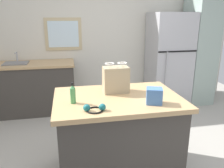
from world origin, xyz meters
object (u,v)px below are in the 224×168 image
at_px(bottle, 73,94).
at_px(kitchen_island, 117,136).
at_px(shopping_bag, 116,79).
at_px(small_box, 154,96).
at_px(ear_defenders, 95,108).
at_px(tall_cabinet, 199,50).
at_px(refrigerator, 168,60).

bearing_deg(bottle, kitchen_island, 10.46).
relative_size(shopping_bag, small_box, 2.17).
relative_size(bottle, ear_defenders, 1.02).
bearing_deg(kitchen_island, tall_cabinet, 42.98).
relative_size(kitchen_island, refrigerator, 0.73).
xyz_separation_m(tall_cabinet, shopping_bag, (-2.08, -1.79, -0.01)).
bearing_deg(ear_defenders, tall_cabinet, 43.61).
distance_m(small_box, bottle, 0.77).
xyz_separation_m(shopping_bag, ear_defenders, (-0.29, -0.47, -0.12)).
height_order(tall_cabinet, ear_defenders, tall_cabinet).
xyz_separation_m(tall_cabinet, ear_defenders, (-2.37, -2.26, -0.13)).
height_order(shopping_bag, ear_defenders, shopping_bag).
distance_m(shopping_bag, bottle, 0.53).
bearing_deg(small_box, shopping_bag, 125.48).
bearing_deg(kitchen_island, ear_defenders, -132.02).
height_order(refrigerator, small_box, refrigerator).
bearing_deg(shopping_bag, refrigerator, 51.14).
bearing_deg(ear_defenders, shopping_bag, 58.10).
distance_m(refrigerator, ear_defenders, 2.85).
bearing_deg(small_box, refrigerator, 62.12).
relative_size(shopping_bag, bottle, 1.59).
bearing_deg(bottle, shopping_bag, 27.51).
height_order(kitchen_island, small_box, small_box).
distance_m(tall_cabinet, small_box, 2.84).
bearing_deg(bottle, ear_defenders, -51.69).
bearing_deg(kitchen_island, shopping_bag, 85.07).
xyz_separation_m(refrigerator, shopping_bag, (-1.44, -1.79, 0.17)).
distance_m(kitchen_island, ear_defenders, 0.63).
relative_size(kitchen_island, ear_defenders, 6.46).
height_order(shopping_bag, small_box, shopping_bag).
relative_size(kitchen_island, bottle, 6.31).
bearing_deg(kitchen_island, refrigerator, 53.25).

